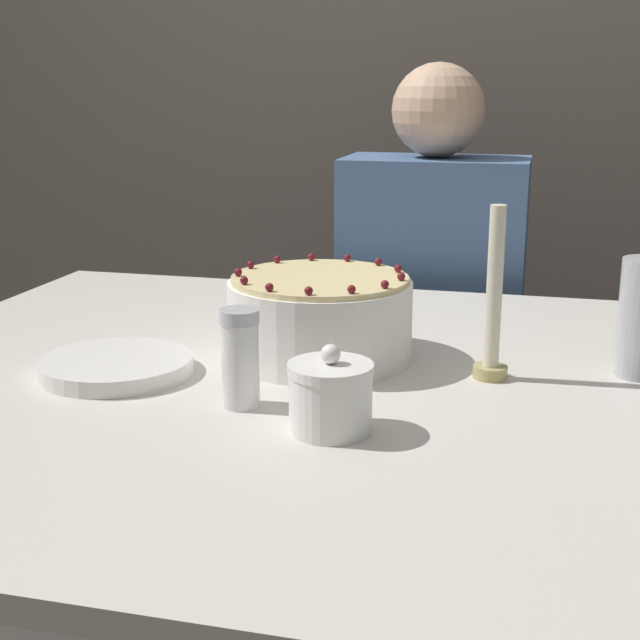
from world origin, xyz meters
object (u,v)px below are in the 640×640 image
Objects in this scene: cake at (320,318)px; person_man_blue_shirt at (430,362)px; sugar_shaker at (240,358)px; sugar_bowl at (329,396)px; candle at (493,311)px.

person_man_blue_shirt reaches higher than cake.
sugar_bowl is at bearing -22.69° from sugar_shaker.
candle is 0.21× the size of person_man_blue_shirt.
sugar_shaker is at bearing 81.79° from person_man_blue_shirt.
cake is 0.23m from sugar_shaker.
candle is (0.31, 0.19, 0.03)m from sugar_shaker.
cake is 0.24× the size of person_man_blue_shirt.
cake is at bearing 106.22° from sugar_bowl.
sugar_bowl is 0.09× the size of person_man_blue_shirt.
cake is 2.14× the size of sugar_shaker.
sugar_shaker is (-0.13, 0.05, 0.02)m from sugar_bowl.
person_man_blue_shirt reaches higher than candle.
person_man_blue_shirt is (-0.17, 0.73, -0.31)m from candle.
cake reaches higher than sugar_bowl.
sugar_shaker is at bearing -101.80° from cake.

